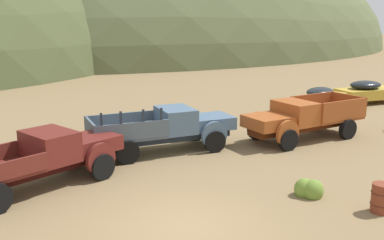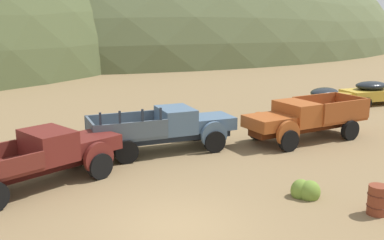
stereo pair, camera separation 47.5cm
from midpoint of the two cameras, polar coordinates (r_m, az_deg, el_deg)
The scene contains 10 objects.
ground_plane at distance 12.69m, azimuth -0.71°, elevation -13.63°, with size 300.00×300.00×0.00m, color olive.
hill_far_right at distance 82.43m, azimuth -2.58°, elevation 9.06°, with size 98.65×64.15×41.62m, color #56603D.
truck_oxblood at distance 16.24m, azimuth -17.44°, elevation -4.41°, with size 6.60×3.38×1.89m.
truck_chalk_blue at distance 19.31m, azimuth -1.73°, elevation -1.04°, with size 6.63×3.31×2.16m.
truck_oxide_orange at distance 21.40m, azimuth 14.24°, elevation 0.01°, with size 6.39×2.89×1.91m.
car_mustard at distance 28.52m, azimuth 17.45°, elevation 2.58°, with size 4.80×2.85×1.57m.
car_faded_yellow at distance 32.43m, azimuth 23.02°, elevation 3.34°, with size 4.90×2.82×1.57m.
oil_drum_spare at distance 14.42m, azimuth 23.75°, elevation -9.45°, with size 0.61×0.61×0.90m.
bush_between_trucks at distance 22.84m, azimuth -2.31°, elevation -0.95°, with size 0.79×0.85×0.75m.
bush_front_left at distance 15.03m, azimuth 15.26°, elevation -8.89°, with size 0.85×0.90×0.76m.
Camera 2 is at (-6.04, -9.60, 5.69)m, focal length 41.24 mm.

